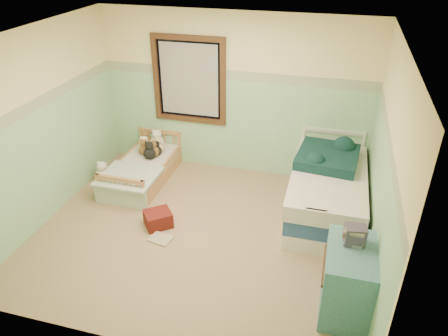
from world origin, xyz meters
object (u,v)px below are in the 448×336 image
(plush_floor_cream, at_px, (103,175))
(twin_bed_frame, at_px, (325,207))
(plush_floor_tan, at_px, (114,182))
(floor_book, at_px, (161,239))
(dresser, at_px, (348,280))
(toddler_bed_frame, at_px, (143,174))
(red_pillow, at_px, (158,219))

(plush_floor_cream, relative_size, twin_bed_frame, 0.13)
(plush_floor_tan, relative_size, floor_book, 0.79)
(plush_floor_cream, bearing_deg, twin_bed_frame, 0.93)
(plush_floor_cream, xyz_separation_m, plush_floor_tan, (0.25, -0.12, -0.01))
(plush_floor_cream, height_order, floor_book, plush_floor_cream)
(plush_floor_cream, distance_m, plush_floor_tan, 0.27)
(plush_floor_tan, xyz_separation_m, floor_book, (1.16, -0.97, -0.10))
(plush_floor_tan, height_order, twin_bed_frame, same)
(dresser, bearing_deg, toddler_bed_frame, 149.06)
(dresser, distance_m, floor_book, 2.37)
(toddler_bed_frame, bearing_deg, floor_book, -57.66)
(toddler_bed_frame, relative_size, dresser, 1.95)
(dresser, height_order, floor_book, dresser)
(red_pillow, bearing_deg, floor_book, -62.19)
(floor_book, bearing_deg, plush_floor_tan, 150.47)
(toddler_bed_frame, distance_m, plush_floor_tan, 0.48)
(red_pillow, bearing_deg, toddler_bed_frame, 123.47)
(plush_floor_tan, distance_m, twin_bed_frame, 3.14)
(red_pillow, bearing_deg, plush_floor_cream, 147.13)
(plush_floor_tan, relative_size, twin_bed_frame, 0.12)
(twin_bed_frame, distance_m, floor_book, 2.29)
(toddler_bed_frame, height_order, plush_floor_cream, plush_floor_cream)
(dresser, bearing_deg, twin_bed_frame, 100.04)
(twin_bed_frame, xyz_separation_m, red_pillow, (-2.13, -0.87, -0.00))
(twin_bed_frame, bearing_deg, plush_floor_cream, -179.07)
(twin_bed_frame, distance_m, dresser, 1.74)
(plush_floor_cream, xyz_separation_m, red_pillow, (1.26, -0.81, -0.01))
(red_pillow, relative_size, floor_book, 1.22)
(toddler_bed_frame, xyz_separation_m, plush_floor_tan, (-0.32, -0.35, 0.01))
(plush_floor_tan, height_order, dresser, dresser)
(toddler_bed_frame, xyz_separation_m, red_pillow, (0.69, -1.05, 0.01))
(plush_floor_tan, bearing_deg, floor_book, -40.01)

